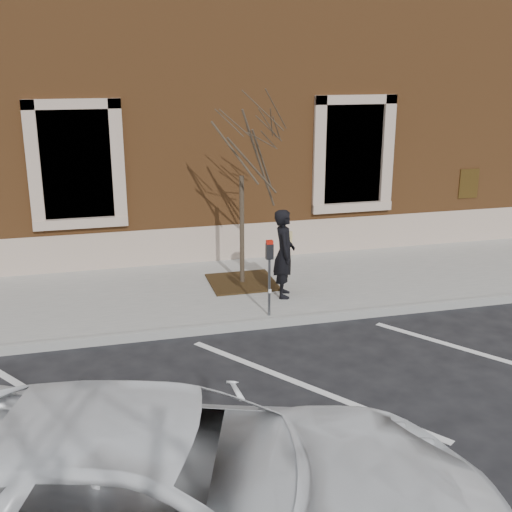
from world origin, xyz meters
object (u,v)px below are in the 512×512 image
object	(u,v)px
man	(284,253)
parking_meter	(269,264)
sapling	(241,145)
white_truck	(168,504)

from	to	relation	value
man	parking_meter	distance (m)	1.02
sapling	white_truck	world-z (taller)	sapling
parking_meter	white_truck	bearing A→B (deg)	-103.82
sapling	white_truck	bearing A→B (deg)	-108.03
man	sapling	world-z (taller)	sapling
sapling	white_truck	size ratio (longest dim) A/B	0.66
parking_meter	white_truck	size ratio (longest dim) A/B	0.23
parking_meter	sapling	world-z (taller)	sapling
white_truck	man	bearing A→B (deg)	-7.37
sapling	white_truck	xyz separation A→B (m)	(-2.34, -7.20, -2.07)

